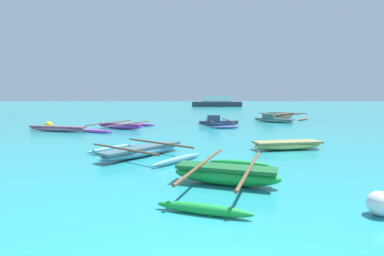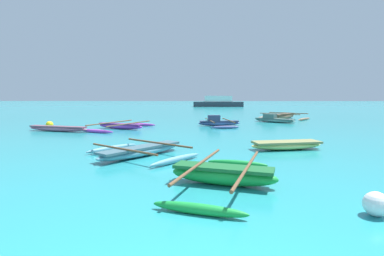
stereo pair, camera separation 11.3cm
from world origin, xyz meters
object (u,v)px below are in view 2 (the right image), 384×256
object	(u,v)px
distant_ferry	(218,102)
mooring_buoy_0	(376,204)
moored_boat_1	(120,126)
moored_boat_4	(58,128)
mooring_buoy_1	(50,125)
moored_boat_3	(274,119)
moored_boat_7	(284,116)
moored_boat_6	(218,122)
moored_boat_2	(141,151)
moored_boat_0	(223,175)
moored_boat_5	(286,145)

from	to	relation	value
distant_ferry	mooring_buoy_0	bearing A→B (deg)	-90.46
moored_boat_1	moored_boat_4	bearing A→B (deg)	-133.81
mooring_buoy_0	mooring_buoy_1	distance (m)	18.94
moored_boat_3	mooring_buoy_1	bearing A→B (deg)	-123.18
moored_boat_7	mooring_buoy_1	bearing A→B (deg)	154.73
moored_boat_4	moored_boat_6	world-z (taller)	moored_boat_6
moored_boat_1	moored_boat_2	distance (m)	9.04
moored_boat_0	distant_ferry	bearing A→B (deg)	103.83
moored_boat_0	mooring_buoy_0	bearing A→B (deg)	-18.02
moored_boat_5	moored_boat_0	bearing A→B (deg)	-132.57
moored_boat_4	distant_ferry	size ratio (longest dim) A/B	0.42
moored_boat_1	moored_boat_2	size ratio (longest dim) A/B	1.26
moored_boat_4	moored_boat_7	distance (m)	18.78
moored_boat_5	distant_ferry	distance (m)	46.73
moored_boat_1	moored_boat_5	world-z (taller)	moored_boat_1
moored_boat_3	mooring_buoy_1	distance (m)	16.32
moored_boat_6	moored_boat_5	bearing A→B (deg)	-84.57
moored_boat_3	moored_boat_6	size ratio (longest dim) A/B	0.69
moored_boat_3	mooring_buoy_0	distance (m)	18.88
moored_boat_4	mooring_buoy_1	bearing A→B (deg)	143.52
moored_boat_1	distant_ferry	size ratio (longest dim) A/B	0.54
moored_boat_1	moored_boat_4	world-z (taller)	moored_boat_1
moored_boat_4	moored_boat_5	size ratio (longest dim) A/B	1.35
moored_boat_3	moored_boat_6	distance (m)	5.37
moored_boat_4	mooring_buoy_1	world-z (taller)	mooring_buoy_1
moored_boat_1	moored_boat_7	world-z (taller)	moored_boat_7
moored_boat_2	moored_boat_3	world-z (taller)	moored_boat_3
moored_boat_5	moored_boat_7	xyz separation A→B (m)	(4.17, 15.56, 0.07)
moored_boat_4	moored_boat_1	bearing A→B (deg)	37.83
mooring_buoy_1	moored_boat_4	bearing A→B (deg)	-51.48
moored_boat_4	moored_boat_5	world-z (taller)	moored_boat_5
moored_boat_4	mooring_buoy_0	world-z (taller)	mooring_buoy_0
moored_boat_5	moored_boat_7	world-z (taller)	moored_boat_7
moored_boat_3	mooring_buoy_1	xyz separation A→B (m)	(-15.61, -4.76, -0.00)
moored_boat_0	moored_boat_7	xyz separation A→B (m)	(7.01, 20.32, 0.02)
mooring_buoy_1	distant_ferry	xyz separation A→B (m)	(13.28, 39.34, 0.63)
moored_boat_0	mooring_buoy_0	distance (m)	3.10
moored_boat_2	mooring_buoy_1	world-z (taller)	mooring_buoy_1
moored_boat_7	moored_boat_0	bearing A→B (deg)	-159.58
moored_boat_4	mooring_buoy_1	size ratio (longest dim) A/B	8.70
moored_boat_0	moored_boat_5	world-z (taller)	moored_boat_0
moored_boat_0	moored_boat_1	world-z (taller)	moored_boat_0
moored_boat_1	moored_boat_4	xyz separation A→B (m)	(-3.34, -1.40, -0.01)
moored_boat_1	moored_boat_3	xyz separation A→B (m)	(10.91, 5.07, 0.05)
moored_boat_6	moored_boat_1	bearing A→B (deg)	-167.89
moored_boat_5	distant_ferry	bearing A→B (deg)	78.17
moored_boat_1	moored_boat_6	world-z (taller)	moored_boat_6
moored_boat_7	mooring_buoy_1	distance (m)	19.16
moored_boat_2	moored_boat_6	xyz separation A→B (m)	(3.33, 10.76, 0.06)
moored_boat_7	mooring_buoy_0	bearing A→B (deg)	-151.99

